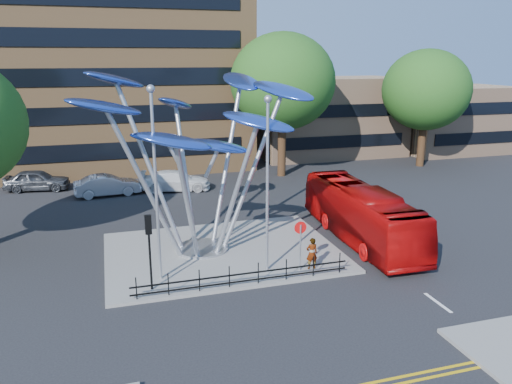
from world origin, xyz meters
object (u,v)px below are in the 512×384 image
object	(u,v)px
tree_right	(283,82)
no_entry_sign_island	(300,237)
street_lamp_right	(267,170)
red_bus	(361,214)
traffic_light_island	(149,236)
parked_car_right	(176,181)
street_lamp_left	(155,169)
parked_car_left	(37,180)
leaf_sculpture	(196,123)
parked_car_mid	(107,185)
pedestrian	(312,253)
tree_far	(426,90)

from	to	relation	value
tree_right	no_entry_sign_island	world-z (taller)	tree_right
street_lamp_right	red_bus	distance (m)	7.89
traffic_light_island	parked_car_right	distance (m)	17.59
street_lamp_left	no_entry_sign_island	size ratio (longest dim) A/B	3.59
parked_car_left	parked_car_right	size ratio (longest dim) A/B	0.90
street_lamp_left	leaf_sculpture	bearing A→B (deg)	52.60
street_lamp_right	parked_car_mid	distance (m)	18.59
tree_right	leaf_sculpture	distance (m)	18.37
no_entry_sign_island	red_bus	xyz separation A→B (m)	(4.96, 3.28, -0.28)
tree_right	parked_car_right	size ratio (longest dim) A/B	2.28
red_bus	parked_car_mid	xyz separation A→B (m)	(-13.61, 13.81, -0.75)
no_entry_sign_island	parked_car_right	xyz separation A→B (m)	(-3.55, 17.13, -1.04)
tree_right	no_entry_sign_island	xyz separation A→B (m)	(-6.00, -19.48, -6.22)
street_lamp_right	street_lamp_left	bearing A→B (deg)	174.29
traffic_light_island	parked_car_left	world-z (taller)	traffic_light_island
no_entry_sign_island	parked_car_left	bearing A→B (deg)	124.42
pedestrian	tree_right	bearing A→B (deg)	-104.64
no_entry_sign_island	street_lamp_right	bearing A→B (deg)	162.13
tree_far	traffic_light_island	bearing A→B (deg)	-144.16
traffic_light_island	street_lamp_right	bearing A→B (deg)	5.19
street_lamp_right	parked_car_left	distance (m)	23.67
tree_right	red_bus	bearing A→B (deg)	-93.68
tree_far	parked_car_mid	xyz separation A→B (m)	(-28.65, -2.39, -6.32)
street_lamp_left	parked_car_left	bearing A→B (deg)	110.93
traffic_light_island	parked_car_left	bearing A→B (deg)	108.71
tree_far	red_bus	world-z (taller)	tree_far
tree_far	street_lamp_right	xyz separation A→B (m)	(-21.50, -19.00, -2.01)
parked_car_right	traffic_light_island	bearing A→B (deg)	178.30
leaf_sculpture	street_lamp_right	size ratio (longest dim) A/B	1.53
red_bus	parked_car_right	xyz separation A→B (m)	(-8.50, 13.85, -0.76)
street_lamp_right	parked_car_right	bearing A→B (deg)	97.01
tree_right	parked_car_left	size ratio (longest dim) A/B	2.52
leaf_sculpture	parked_car_mid	world-z (taller)	leaf_sculpture
tree_far	street_lamp_right	world-z (taller)	tree_far
traffic_light_island	parked_car_mid	xyz separation A→B (m)	(-1.65, 17.11, -1.83)
parked_car_mid	parked_car_right	bearing A→B (deg)	-95.64
tree_far	leaf_sculpture	size ratio (longest dim) A/B	0.85
no_entry_sign_island	parked_car_right	bearing A→B (deg)	101.70
traffic_light_island	pedestrian	size ratio (longest dim) A/B	2.18
tree_right	parked_car_mid	size ratio (longest dim) A/B	2.53
pedestrian	parked_car_right	world-z (taller)	pedestrian
tree_right	tree_far	size ratio (longest dim) A/B	1.12
red_bus	parked_car_mid	bearing A→B (deg)	136.57
parked_car_left	pedestrian	bearing A→B (deg)	-136.05
leaf_sculpture	traffic_light_island	distance (m)	6.65
parked_car_left	parked_car_mid	size ratio (longest dim) A/B	1.00
tree_right	tree_far	distance (m)	14.03
street_lamp_right	parked_car_right	world-z (taller)	street_lamp_right
leaf_sculpture	parked_car_left	bearing A→B (deg)	121.37
leaf_sculpture	red_bus	world-z (taller)	leaf_sculpture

